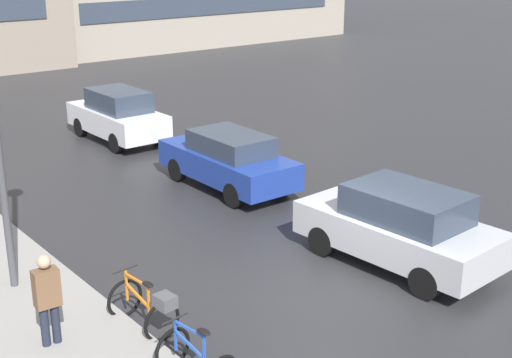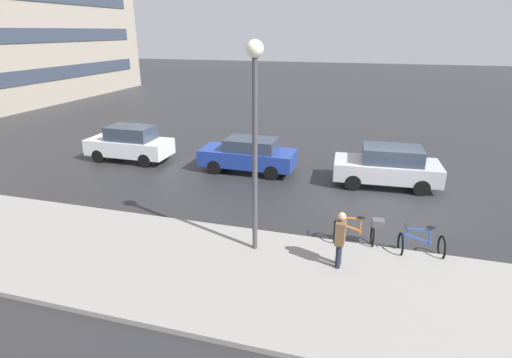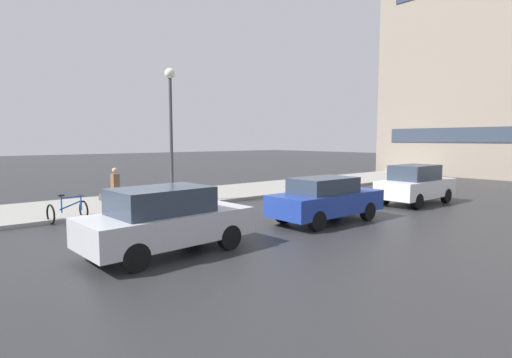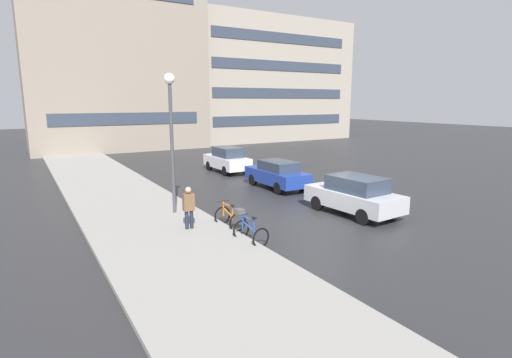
% 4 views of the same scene
% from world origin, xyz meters
% --- Properties ---
extents(ground_plane, '(140.00, 140.00, 0.00)m').
position_xyz_m(ground_plane, '(0.00, 0.00, 0.00)').
color(ground_plane, '#28282B').
extents(sidewalk_kerb, '(4.80, 60.00, 0.14)m').
position_xyz_m(sidewalk_kerb, '(-6.00, 10.00, 0.07)').
color(sidewalk_kerb, gray).
rests_on(sidewalk_kerb, ground).
extents(bicycle_nearest, '(0.82, 1.24, 0.98)m').
position_xyz_m(bicycle_nearest, '(-3.65, -0.81, 0.39)').
color(bicycle_nearest, black).
rests_on(bicycle_nearest, ground).
extents(bicycle_second, '(0.81, 1.45, 0.97)m').
position_xyz_m(bicycle_second, '(-3.46, 0.90, 0.49)').
color(bicycle_second, black).
rests_on(bicycle_second, ground).
extents(car_silver, '(2.12, 4.29, 1.65)m').
position_xyz_m(car_silver, '(1.93, 0.03, 0.84)').
color(car_silver, '#B2B5BA').
rests_on(car_silver, ground).
extents(car_blue, '(1.76, 4.26, 1.54)m').
position_xyz_m(car_blue, '(2.01, 6.00, 0.79)').
color(car_blue, navy).
rests_on(car_blue, ground).
extents(car_white, '(1.72, 4.08, 1.72)m').
position_xyz_m(car_white, '(2.00, 12.06, 0.86)').
color(car_white, silver).
rests_on(car_white, ground).
extents(pedestrian, '(0.41, 0.26, 1.70)m').
position_xyz_m(pedestrian, '(-4.99, 1.36, 0.96)').
color(pedestrian, '#1E2333').
rests_on(pedestrian, ground).
extents(streetlamp, '(0.44, 0.44, 5.83)m').
position_xyz_m(streetlamp, '(-4.71, 3.74, 4.00)').
color(streetlamp, '#424247').
rests_on(streetlamp, ground).
extents(building_facade_side, '(21.77, 9.45, 14.41)m').
position_xyz_m(building_facade_side, '(16.88, 31.83, 7.21)').
color(building_facade_side, '#9E9384').
rests_on(building_facade_side, ground).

